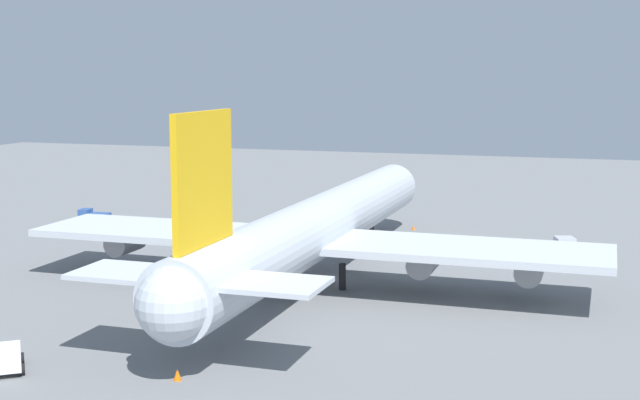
{
  "coord_description": "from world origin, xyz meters",
  "views": [
    {
      "loc": [
        -84.78,
        -27.81,
        21.44
      ],
      "look_at": [
        0.0,
        0.0,
        8.35
      ],
      "focal_mm": 49.7,
      "sensor_mm": 36.0,
      "label": 1
    }
  ],
  "objects_px": {
    "maintenance_van": "(94,218)",
    "safety_cone_nose": "(413,227)",
    "baggage_tug": "(8,357)",
    "cargo_container_fore": "(565,244)",
    "safety_cone_tail": "(177,375)",
    "cargo_airplane": "(319,227)"
  },
  "relations": [
    {
      "from": "cargo_container_fore",
      "to": "safety_cone_nose",
      "type": "distance_m",
      "value": 21.86
    },
    {
      "from": "baggage_tug",
      "to": "cargo_container_fore",
      "type": "relative_size",
      "value": 1.46
    },
    {
      "from": "maintenance_van",
      "to": "safety_cone_nose",
      "type": "distance_m",
      "value": 44.13
    },
    {
      "from": "baggage_tug",
      "to": "cargo_airplane",
      "type": "bearing_deg",
      "value": -20.49
    },
    {
      "from": "cargo_airplane",
      "to": "baggage_tug",
      "type": "distance_m",
      "value": 35.87
    },
    {
      "from": "cargo_airplane",
      "to": "maintenance_van",
      "type": "distance_m",
      "value": 44.94
    },
    {
      "from": "cargo_container_fore",
      "to": "safety_cone_nose",
      "type": "xyz_separation_m",
      "value": [
        8.22,
        20.25,
        -0.47
      ]
    },
    {
      "from": "cargo_airplane",
      "to": "safety_cone_nose",
      "type": "height_order",
      "value": "cargo_airplane"
    },
    {
      "from": "cargo_airplane",
      "to": "cargo_container_fore",
      "type": "bearing_deg",
      "value": -44.38
    },
    {
      "from": "maintenance_van",
      "to": "cargo_container_fore",
      "type": "xyz_separation_m",
      "value": [
        3.08,
        -62.9,
        -0.42
      ]
    },
    {
      "from": "baggage_tug",
      "to": "cargo_container_fore",
      "type": "xyz_separation_m",
      "value": [
        57.1,
        -35.71,
        -0.29
      ]
    },
    {
      "from": "cargo_airplane",
      "to": "safety_cone_nose",
      "type": "relative_size",
      "value": 101.93
    },
    {
      "from": "baggage_tug",
      "to": "safety_cone_nose",
      "type": "height_order",
      "value": "baggage_tug"
    },
    {
      "from": "cargo_container_fore",
      "to": "safety_cone_nose",
      "type": "height_order",
      "value": "cargo_container_fore"
    },
    {
      "from": "maintenance_van",
      "to": "safety_cone_tail",
      "type": "xyz_separation_m",
      "value": [
        -51.81,
        -39.51,
        -0.82
      ]
    },
    {
      "from": "cargo_airplane",
      "to": "safety_cone_tail",
      "type": "distance_m",
      "value": 31.54
    },
    {
      "from": "safety_cone_nose",
      "to": "safety_cone_tail",
      "type": "bearing_deg",
      "value": 177.16
    },
    {
      "from": "cargo_airplane",
      "to": "safety_cone_tail",
      "type": "bearing_deg",
      "value": 179.75
    },
    {
      "from": "cargo_airplane",
      "to": "maintenance_van",
      "type": "xyz_separation_m",
      "value": [
        20.69,
        39.65,
        -4.36
      ]
    },
    {
      "from": "cargo_airplane",
      "to": "baggage_tug",
      "type": "xyz_separation_m",
      "value": [
        -33.34,
        12.46,
        -4.49
      ]
    },
    {
      "from": "safety_cone_tail",
      "to": "cargo_container_fore",
      "type": "bearing_deg",
      "value": -23.08
    },
    {
      "from": "cargo_airplane",
      "to": "cargo_container_fore",
      "type": "relative_size",
      "value": 23.19
    }
  ]
}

